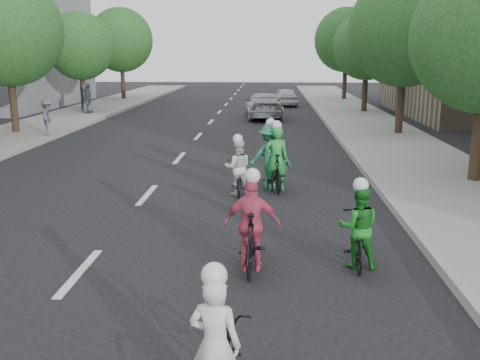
# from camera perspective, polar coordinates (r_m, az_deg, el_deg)

# --- Properties ---
(ground) EXTENTS (120.00, 120.00, 0.00)m
(ground) POSITION_cam_1_polar(r_m,az_deg,el_deg) (9.43, -16.74, -9.44)
(ground) COLOR black
(ground) RESTS_ON ground
(curb_left) EXTENTS (0.18, 80.00, 0.18)m
(curb_left) POSITION_cam_1_polar(r_m,az_deg,el_deg) (20.63, -23.32, 2.59)
(curb_left) COLOR #999993
(curb_left) RESTS_ON ground
(sidewalk_right) EXTENTS (4.00, 80.00, 0.15)m
(sidewalk_right) POSITION_cam_1_polar(r_m,az_deg,el_deg) (19.10, 17.90, 2.21)
(sidewalk_right) COLOR gray
(sidewalk_right) RESTS_ON ground
(curb_right) EXTENTS (0.18, 80.00, 0.18)m
(curb_right) POSITION_cam_1_polar(r_m,az_deg,el_deg) (18.70, 12.12, 2.38)
(curb_right) COLOR #999993
(curb_right) RESTS_ON ground
(tree_l_3) EXTENTS (4.80, 4.80, 6.93)m
(tree_l_3) POSITION_cam_1_polar(r_m,az_deg,el_deg) (25.79, -23.67, 14.42)
(tree_l_3) COLOR black
(tree_l_3) RESTS_ON ground
(tree_l_4) EXTENTS (4.00, 4.00, 5.97)m
(tree_l_4) POSITION_cam_1_polar(r_m,az_deg,el_deg) (34.09, -16.69, 13.52)
(tree_l_4) COLOR black
(tree_l_4) RESTS_ON ground
(tree_l_5) EXTENTS (4.80, 4.80, 6.93)m
(tree_l_5) POSITION_cam_1_polar(r_m,az_deg,el_deg) (42.69, -12.59, 14.36)
(tree_l_5) COLOR black
(tree_l_5) RESTS_ON ground
(tree_r_1) EXTENTS (4.80, 4.80, 6.93)m
(tree_r_1) POSITION_cam_1_polar(r_m,az_deg,el_deg) (24.43, 17.21, 15.05)
(tree_r_1) COLOR black
(tree_r_1) RESTS_ON ground
(tree_r_2) EXTENTS (4.00, 4.00, 5.97)m
(tree_r_2) POSITION_cam_1_polar(r_m,az_deg,el_deg) (33.23, 13.41, 13.73)
(tree_r_2) COLOR black
(tree_r_2) RESTS_ON ground
(tree_r_3) EXTENTS (4.80, 4.80, 6.93)m
(tree_r_3) POSITION_cam_1_polar(r_m,az_deg,el_deg) (42.14, 11.29, 14.44)
(tree_r_3) COLOR black
(tree_r_3) RESTS_ON ground
(cyclist_0) EXTENTS (0.96, 1.78, 1.76)m
(cyclist_0) POSITION_cam_1_polar(r_m,az_deg,el_deg) (8.98, 1.32, -5.59)
(cyclist_0) COLOR black
(cyclist_0) RESTS_ON ground
(cyclist_1) EXTENTS (0.72, 1.61, 1.57)m
(cyclist_1) POSITION_cam_1_polar(r_m,az_deg,el_deg) (9.33, 12.43, -5.52)
(cyclist_1) COLOR black
(cyclist_1) RESTS_ON ground
(cyclist_2) EXTENTS (0.81, 1.64, 1.61)m
(cyclist_2) POSITION_cam_1_polar(r_m,az_deg,el_deg) (5.75, -2.58, -18.67)
(cyclist_2) COLOR black
(cyclist_2) RESTS_ON ground
(cyclist_3) EXTENTS (0.67, 1.74, 1.87)m
(cyclist_3) POSITION_cam_1_polar(r_m,az_deg,el_deg) (14.18, 3.87, 1.48)
(cyclist_3) COLOR black
(cyclist_3) RESTS_ON ground
(cyclist_4) EXTENTS (0.73, 1.61, 1.57)m
(cyclist_4) POSITION_cam_1_polar(r_m,az_deg,el_deg) (13.77, -0.22, 0.75)
(cyclist_4) COLOR black
(cyclist_4) RESTS_ON ground
(cyclist_5) EXTENTS (1.19, 1.56, 1.90)m
(cyclist_5) POSITION_cam_1_polar(r_m,az_deg,el_deg) (14.35, 3.23, 2.06)
(cyclist_5) COLOR black
(cyclist_5) RESTS_ON ground
(follow_car_lead) EXTENTS (2.32, 4.97, 1.40)m
(follow_car_lead) POSITION_cam_1_polar(r_m,az_deg,el_deg) (30.19, 2.54, 7.93)
(follow_car_lead) COLOR #A6A6AB
(follow_car_lead) RESTS_ON ground
(follow_car_trail) EXTENTS (1.92, 3.76, 1.22)m
(follow_car_trail) POSITION_cam_1_polar(r_m,az_deg,el_deg) (37.66, 4.79, 8.85)
(follow_car_trail) COLOR silver
(follow_car_trail) RESTS_ON ground
(spectator_0) EXTENTS (0.81, 1.11, 1.53)m
(spectator_0) POSITION_cam_1_polar(r_m,az_deg,el_deg) (24.26, -19.84, 6.33)
(spectator_0) COLOR #535461
(spectator_0) RESTS_ON sidewalk_left
(spectator_1) EXTENTS (0.52, 1.04, 1.71)m
(spectator_1) POSITION_cam_1_polar(r_m,az_deg,el_deg) (32.57, -15.87, 8.38)
(spectator_1) COLOR #484854
(spectator_1) RESTS_ON sidewalk_left
(spectator_2) EXTENTS (0.62, 0.88, 1.71)m
(spectator_2) POSITION_cam_1_polar(r_m,az_deg,el_deg) (32.78, -16.04, 8.40)
(spectator_2) COLOR #50505D
(spectator_2) RESTS_ON sidewalk_left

